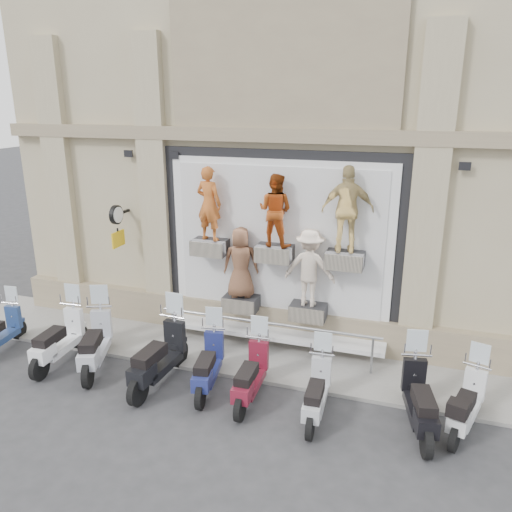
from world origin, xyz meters
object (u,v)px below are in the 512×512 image
(clock_sign_bracket, at_px, (117,221))
(scooter_c, at_px, (94,333))
(scooter_e, at_px, (208,355))
(scooter_d, at_px, (158,346))
(scooter_b, at_px, (58,329))
(scooter_h, at_px, (421,389))
(scooter_g, at_px, (317,382))
(scooter_i, at_px, (468,394))
(guard_rail, at_px, (266,341))
(scooter_f, at_px, (251,365))

(clock_sign_bracket, bearing_deg, scooter_c, -74.93)
(scooter_e, bearing_deg, clock_sign_bracket, 138.02)
(scooter_d, distance_m, scooter_e, 1.03)
(scooter_b, bearing_deg, scooter_e, -2.83)
(scooter_h, bearing_deg, scooter_g, 175.37)
(scooter_e, distance_m, scooter_i, 4.80)
(guard_rail, height_order, scooter_f, scooter_f)
(scooter_g, bearing_deg, guard_rail, 127.95)
(scooter_b, bearing_deg, scooter_d, -6.01)
(scooter_d, bearing_deg, scooter_e, 11.89)
(guard_rail, bearing_deg, scooter_f, -83.66)
(scooter_d, relative_size, scooter_i, 1.20)
(scooter_d, height_order, scooter_e, scooter_d)
(scooter_b, height_order, scooter_c, scooter_c)
(scooter_b, relative_size, scooter_d, 0.93)
(scooter_e, height_order, scooter_g, scooter_e)
(clock_sign_bracket, distance_m, scooter_g, 6.18)
(clock_sign_bracket, bearing_deg, scooter_h, -15.54)
(clock_sign_bracket, bearing_deg, scooter_d, -44.58)
(scooter_b, xyz_separation_m, scooter_e, (3.52, 0.06, -0.05))
(scooter_g, bearing_deg, scooter_i, 6.98)
(scooter_e, distance_m, scooter_h, 4.01)
(clock_sign_bracket, relative_size, scooter_b, 0.51)
(scooter_b, relative_size, scooter_i, 1.12)
(clock_sign_bracket, relative_size, scooter_f, 0.55)
(guard_rail, xyz_separation_m, scooter_f, (0.18, -1.59, 0.29))
(scooter_e, bearing_deg, guard_rail, 52.73)
(scooter_f, bearing_deg, scooter_h, -0.82)
(scooter_b, bearing_deg, scooter_c, -0.60)
(scooter_f, distance_m, scooter_i, 3.87)
(guard_rail, height_order, clock_sign_bracket, clock_sign_bracket)
(guard_rail, relative_size, scooter_e, 2.72)
(scooter_c, bearing_deg, scooter_e, -21.29)
(clock_sign_bracket, relative_size, scooter_d, 0.48)
(clock_sign_bracket, xyz_separation_m, scooter_h, (7.16, -1.99, -2.00))
(scooter_c, height_order, scooter_d, scooter_d)
(guard_rail, xyz_separation_m, scooter_b, (-4.27, -1.54, 0.34))
(clock_sign_bracket, relative_size, scooter_c, 0.50)
(scooter_d, bearing_deg, scooter_g, 1.24)
(scooter_b, xyz_separation_m, scooter_d, (2.51, -0.09, 0.06))
(scooter_b, bearing_deg, scooter_i, -2.25)
(scooter_c, xyz_separation_m, scooter_h, (6.63, -0.03, -0.03))
(clock_sign_bracket, height_order, scooter_f, clock_sign_bracket)
(guard_rail, relative_size, scooter_d, 2.36)
(scooter_f, bearing_deg, scooter_c, 176.27)
(scooter_f, xyz_separation_m, scooter_g, (1.31, -0.15, -0.03))
(clock_sign_bracket, relative_size, scooter_g, 0.58)
(guard_rail, distance_m, scooter_i, 4.25)
(clock_sign_bracket, height_order, scooter_h, clock_sign_bracket)
(scooter_c, relative_size, scooter_h, 1.03)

